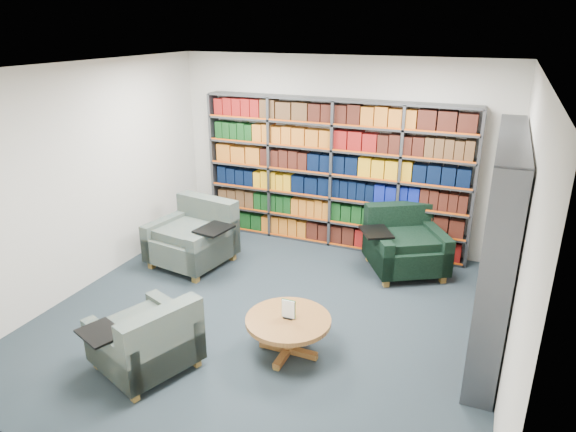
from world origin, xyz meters
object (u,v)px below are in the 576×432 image
at_px(chair_teal_front, 149,343).
at_px(coffee_table, 288,325).
at_px(chair_teal_left, 196,238).
at_px(chair_green_right, 403,245).

relative_size(chair_teal_front, coffee_table, 1.29).
height_order(chair_teal_left, chair_green_right, chair_teal_left).
relative_size(chair_teal_left, chair_green_right, 0.95).
bearing_deg(coffee_table, chair_green_right, 73.83).
xyz_separation_m(chair_teal_left, chair_green_right, (2.75, 0.91, -0.01)).
relative_size(chair_teal_left, chair_teal_front, 1.09).
relative_size(chair_green_right, coffee_table, 1.48).
xyz_separation_m(chair_green_right, chair_teal_front, (-1.84, -3.21, -0.04)).
bearing_deg(chair_teal_front, chair_green_right, 60.20).
bearing_deg(chair_teal_front, chair_teal_left, 111.64).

